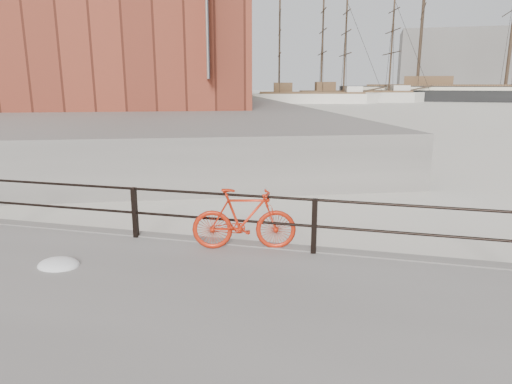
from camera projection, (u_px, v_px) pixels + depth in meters
The scene contains 11 objects.
far_quay at pixel (167, 96), 84.79m from camera, with size 24.00×150.00×1.80m, color gray.
bicycle at pixel (244, 219), 8.23m from camera, with size 1.88×0.28×1.13m, color red.
barque_black at pixel (503, 102), 82.60m from camera, with size 66.24×21.68×37.04m, color black, non-canonical shape.
schooner_mid at pixel (354, 102), 81.28m from camera, with size 26.46×11.19×19.25m, color beige, non-canonical shape.
schooner_left at pixel (311, 103), 76.64m from camera, with size 23.69×10.77×18.06m, color silver, non-canonical shape.
workboat_near at pixel (169, 117), 44.95m from camera, with size 10.81×3.60×7.00m, color black, non-canonical shape.
workboat_far at pixel (127, 109), 60.31m from camera, with size 11.02×3.81×7.00m, color black, non-canonical shape.
apartment_cream at pixel (148, 24), 72.21m from camera, with size 20.00×15.00×21.20m, color beige.
apartment_grey at pixel (158, 32), 93.18m from camera, with size 22.00×15.00×23.20m, color gray.
apartment_brick at pixel (165, 46), 115.57m from camera, with size 24.00×15.00×21.20m, color brown.
industrial_west at pixel (457, 63), 132.53m from camera, with size 32.00×18.00×18.00m, color gray.
Camera 1 is at (-2.60, -7.84, 3.31)m, focal length 32.00 mm.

